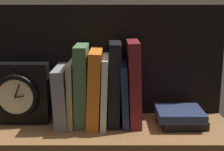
{
  "coord_description": "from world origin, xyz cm",
  "views": [
    {
      "loc": [
        3.76,
        -89.83,
        36.52
      ],
      "look_at": [
        3.81,
        3.46,
        15.15
      ],
      "focal_mm": 50.45,
      "sensor_mm": 36.0,
      "label": 1
    }
  ],
  "objects_px": {
    "book_green_romantic": "(82,85)",
    "book_stack_side": "(180,117)",
    "book_tan_shortstories": "(72,93)",
    "book_maroon_dawkins": "(134,83)",
    "book_white_catcher": "(104,90)",
    "book_navy_bierce": "(124,94)",
    "framed_clock": "(18,94)",
    "book_orange_pandolfini": "(95,87)",
    "book_black_skeptic": "(114,84)",
    "book_gray_chess": "(63,95)"
  },
  "relations": [
    {
      "from": "book_tan_shortstories",
      "to": "book_white_catcher",
      "type": "bearing_deg",
      "value": 0.0
    },
    {
      "from": "book_stack_side",
      "to": "book_green_romantic",
      "type": "bearing_deg",
      "value": 175.85
    },
    {
      "from": "book_orange_pandolfini",
      "to": "book_stack_side",
      "type": "relative_size",
      "value": 1.54
    },
    {
      "from": "book_tan_shortstories",
      "to": "framed_clock",
      "type": "xyz_separation_m",
      "value": [
        -0.17,
        -0.0,
        -0.0
      ]
    },
    {
      "from": "book_navy_bierce",
      "to": "book_stack_side",
      "type": "distance_m",
      "value": 0.19
    },
    {
      "from": "book_navy_bierce",
      "to": "book_tan_shortstories",
      "type": "bearing_deg",
      "value": 180.0
    },
    {
      "from": "book_navy_bierce",
      "to": "framed_clock",
      "type": "bearing_deg",
      "value": -179.73
    },
    {
      "from": "book_gray_chess",
      "to": "book_maroon_dawkins",
      "type": "distance_m",
      "value": 0.22
    },
    {
      "from": "book_gray_chess",
      "to": "framed_clock",
      "type": "bearing_deg",
      "value": -179.37
    },
    {
      "from": "book_black_skeptic",
      "to": "book_orange_pandolfini",
      "type": "bearing_deg",
      "value": 180.0
    },
    {
      "from": "book_navy_bierce",
      "to": "book_maroon_dawkins",
      "type": "relative_size",
      "value": 0.72
    },
    {
      "from": "framed_clock",
      "to": "book_orange_pandolfini",
      "type": "bearing_deg",
      "value": 0.37
    },
    {
      "from": "book_tan_shortstories",
      "to": "framed_clock",
      "type": "height_order",
      "value": "book_tan_shortstories"
    },
    {
      "from": "book_green_romantic",
      "to": "framed_clock",
      "type": "distance_m",
      "value": 0.2
    },
    {
      "from": "book_tan_shortstories",
      "to": "book_maroon_dawkins",
      "type": "xyz_separation_m",
      "value": [
        0.19,
        0.0,
        0.03
      ]
    },
    {
      "from": "book_gray_chess",
      "to": "book_white_catcher",
      "type": "xyz_separation_m",
      "value": [
        0.13,
        0.0,
        0.02
      ]
    },
    {
      "from": "book_black_skeptic",
      "to": "book_navy_bierce",
      "type": "height_order",
      "value": "book_black_skeptic"
    },
    {
      "from": "book_white_catcher",
      "to": "book_maroon_dawkins",
      "type": "xyz_separation_m",
      "value": [
        0.09,
        0.0,
        0.02
      ]
    },
    {
      "from": "book_tan_shortstories",
      "to": "book_green_romantic",
      "type": "height_order",
      "value": "book_green_romantic"
    },
    {
      "from": "book_green_romantic",
      "to": "book_white_catcher",
      "type": "height_order",
      "value": "book_green_romantic"
    },
    {
      "from": "book_maroon_dawkins",
      "to": "book_stack_side",
      "type": "height_order",
      "value": "book_maroon_dawkins"
    },
    {
      "from": "book_green_romantic",
      "to": "book_stack_side",
      "type": "bearing_deg",
      "value": -4.15
    },
    {
      "from": "framed_clock",
      "to": "book_green_romantic",
      "type": "bearing_deg",
      "value": 0.44
    },
    {
      "from": "book_navy_bierce",
      "to": "book_white_catcher",
      "type": "bearing_deg",
      "value": 180.0
    },
    {
      "from": "book_orange_pandolfini",
      "to": "book_navy_bierce",
      "type": "height_order",
      "value": "book_orange_pandolfini"
    },
    {
      "from": "book_black_skeptic",
      "to": "book_maroon_dawkins",
      "type": "relative_size",
      "value": 0.98
    },
    {
      "from": "book_black_skeptic",
      "to": "book_stack_side",
      "type": "xyz_separation_m",
      "value": [
        0.2,
        -0.02,
        -0.1
      ]
    },
    {
      "from": "book_black_skeptic",
      "to": "framed_clock",
      "type": "height_order",
      "value": "book_black_skeptic"
    },
    {
      "from": "book_tan_shortstories",
      "to": "book_orange_pandolfini",
      "type": "distance_m",
      "value": 0.07
    },
    {
      "from": "book_white_catcher",
      "to": "book_maroon_dawkins",
      "type": "height_order",
      "value": "book_maroon_dawkins"
    },
    {
      "from": "book_gray_chess",
      "to": "book_stack_side",
      "type": "bearing_deg",
      "value": -3.47
    },
    {
      "from": "book_gray_chess",
      "to": "book_tan_shortstories",
      "type": "relative_size",
      "value": 0.91
    },
    {
      "from": "book_green_romantic",
      "to": "book_stack_side",
      "type": "distance_m",
      "value": 0.32
    },
    {
      "from": "book_black_skeptic",
      "to": "book_tan_shortstories",
      "type": "bearing_deg",
      "value": 180.0
    },
    {
      "from": "book_black_skeptic",
      "to": "book_navy_bierce",
      "type": "xyz_separation_m",
      "value": [
        0.03,
        0.0,
        -0.03
      ]
    },
    {
      "from": "book_tan_shortstories",
      "to": "book_stack_side",
      "type": "xyz_separation_m",
      "value": [
        0.33,
        -0.02,
        -0.07
      ]
    },
    {
      "from": "book_gray_chess",
      "to": "book_stack_side",
      "type": "xyz_separation_m",
      "value": [
        0.36,
        -0.02,
        -0.06
      ]
    },
    {
      "from": "book_tan_shortstories",
      "to": "framed_clock",
      "type": "relative_size",
      "value": 1.03
    },
    {
      "from": "book_maroon_dawkins",
      "to": "book_stack_side",
      "type": "bearing_deg",
      "value": -8.74
    },
    {
      "from": "book_green_romantic",
      "to": "book_orange_pandolfini",
      "type": "relative_size",
      "value": 1.07
    },
    {
      "from": "book_green_romantic",
      "to": "book_black_skeptic",
      "type": "distance_m",
      "value": 0.1
    },
    {
      "from": "book_green_romantic",
      "to": "framed_clock",
      "type": "bearing_deg",
      "value": -179.56
    },
    {
      "from": "book_green_romantic",
      "to": "book_orange_pandolfini",
      "type": "xyz_separation_m",
      "value": [
        0.04,
        0.0,
        -0.01
      ]
    },
    {
      "from": "book_tan_shortstories",
      "to": "book_white_catcher",
      "type": "distance_m",
      "value": 0.1
    },
    {
      "from": "book_green_romantic",
      "to": "book_white_catcher",
      "type": "distance_m",
      "value": 0.07
    },
    {
      "from": "book_white_catcher",
      "to": "book_maroon_dawkins",
      "type": "distance_m",
      "value": 0.09
    },
    {
      "from": "book_orange_pandolfini",
      "to": "book_green_romantic",
      "type": "bearing_deg",
      "value": 180.0
    },
    {
      "from": "framed_clock",
      "to": "book_stack_side",
      "type": "relative_size",
      "value": 1.27
    },
    {
      "from": "book_tan_shortstories",
      "to": "book_green_romantic",
      "type": "distance_m",
      "value": 0.04
    },
    {
      "from": "book_black_skeptic",
      "to": "book_green_romantic",
      "type": "bearing_deg",
      "value": 180.0
    }
  ]
}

